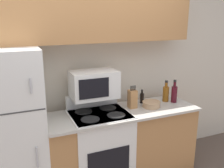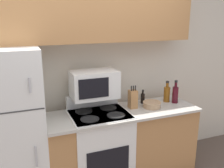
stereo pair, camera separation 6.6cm
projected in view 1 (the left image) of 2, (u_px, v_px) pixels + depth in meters
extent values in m
cube|color=beige|center=(84.00, 75.00, 3.15)|extent=(8.00, 0.05, 2.55)
cube|color=#B27A47|center=(122.00, 145.00, 3.12)|extent=(1.84, 0.56, 0.87)
cube|color=#BCB7AD|center=(123.00, 112.00, 2.98)|extent=(1.84, 0.60, 0.03)
cube|color=white|center=(10.00, 130.00, 2.58)|extent=(0.68, 0.68, 1.70)
cube|color=#383838|center=(7.00, 114.00, 2.20)|extent=(0.66, 0.01, 0.01)
cylinder|color=#B7B7BC|center=(31.00, 86.00, 2.20)|extent=(0.02, 0.02, 0.14)
cylinder|color=#B7B7BC|center=(37.00, 157.00, 2.39)|extent=(0.02, 0.02, 0.22)
cube|color=#B27A47|center=(87.00, 11.00, 2.77)|extent=(2.53, 0.35, 0.68)
cube|color=white|center=(100.00, 149.00, 2.98)|extent=(0.68, 0.56, 0.91)
cube|color=black|center=(109.00, 163.00, 2.74)|extent=(0.49, 0.01, 0.33)
cube|color=#2D2D2D|center=(100.00, 114.00, 2.87)|extent=(0.65, 0.54, 0.01)
cube|color=white|center=(92.00, 100.00, 3.08)|extent=(0.65, 0.06, 0.16)
cylinder|color=black|center=(90.00, 119.00, 2.70)|extent=(0.20, 0.20, 0.01)
cylinder|color=black|center=(116.00, 115.00, 2.81)|extent=(0.20, 0.20, 0.01)
cylinder|color=black|center=(84.00, 111.00, 2.92)|extent=(0.20, 0.20, 0.01)
cylinder|color=black|center=(108.00, 108.00, 3.03)|extent=(0.20, 0.20, 0.01)
cube|color=white|center=(94.00, 84.00, 2.87)|extent=(0.53, 0.32, 0.32)
cube|color=black|center=(94.00, 88.00, 2.70)|extent=(0.34, 0.01, 0.22)
cube|color=#B27A47|center=(132.00, 99.00, 3.05)|extent=(0.09, 0.10, 0.22)
cylinder|color=black|center=(131.00, 88.00, 2.99)|extent=(0.01, 0.01, 0.06)
cylinder|color=black|center=(133.00, 88.00, 3.00)|extent=(0.01, 0.01, 0.06)
cylinder|color=black|center=(135.00, 88.00, 3.01)|extent=(0.01, 0.01, 0.06)
cylinder|color=tan|center=(151.00, 104.00, 3.09)|extent=(0.21, 0.21, 0.07)
torus|color=tan|center=(151.00, 102.00, 3.08)|extent=(0.23, 0.23, 0.01)
cylinder|color=black|center=(142.00, 98.00, 3.23)|extent=(0.05, 0.05, 0.13)
cylinder|color=black|center=(142.00, 92.00, 3.21)|extent=(0.02, 0.02, 0.04)
cylinder|color=black|center=(142.00, 90.00, 3.20)|extent=(0.03, 0.03, 0.01)
cylinder|color=brown|center=(166.00, 94.00, 3.29)|extent=(0.08, 0.08, 0.20)
cylinder|color=brown|center=(166.00, 85.00, 3.25)|extent=(0.04, 0.04, 0.06)
cylinder|color=black|center=(166.00, 82.00, 3.24)|extent=(0.04, 0.04, 0.02)
cylinder|color=#470F19|center=(174.00, 94.00, 3.25)|extent=(0.08, 0.08, 0.21)
cylinder|color=#470F19|center=(175.00, 84.00, 3.21)|extent=(0.03, 0.03, 0.07)
cylinder|color=black|center=(175.00, 81.00, 3.20)|extent=(0.04, 0.04, 0.02)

